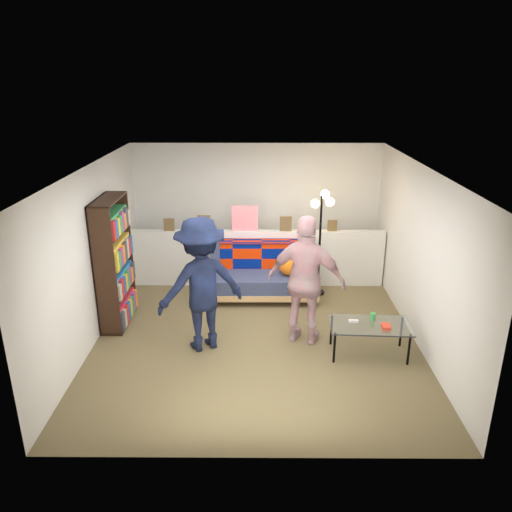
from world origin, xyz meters
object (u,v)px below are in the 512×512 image
at_px(coffee_table, 370,326).
at_px(futon_sofa, 263,275).
at_px(bookshelf, 114,266).
at_px(floor_lamp, 322,222).
at_px(person_left, 201,285).
at_px(person_right, 306,281).

bearing_deg(coffee_table, futon_sofa, 127.07).
xyz_separation_m(futon_sofa, bookshelf, (-2.19, -0.93, 0.52)).
distance_m(floor_lamp, person_left, 2.56).
bearing_deg(floor_lamp, person_right, -103.27).
bearing_deg(person_right, person_left, 24.93).
bearing_deg(bookshelf, futon_sofa, 23.14).
xyz_separation_m(bookshelf, person_left, (1.36, -0.73, 0.03)).
xyz_separation_m(futon_sofa, person_right, (0.58, -1.51, 0.54)).
relative_size(coffee_table, person_left, 0.59).
height_order(futon_sofa, person_left, person_left).
relative_size(coffee_table, person_right, 0.60).
bearing_deg(person_left, person_right, 160.32).
height_order(coffee_table, floor_lamp, floor_lamp).
bearing_deg(person_left, coffee_table, 148.87).
relative_size(bookshelf, person_left, 1.04).
height_order(bookshelf, person_right, bookshelf).
distance_m(futon_sofa, person_left, 1.94).
xyz_separation_m(futon_sofa, floor_lamp, (0.97, 0.13, 0.89)).
height_order(bookshelf, floor_lamp, bookshelf).
relative_size(bookshelf, floor_lamp, 1.07).
height_order(coffee_table, person_right, person_right).
distance_m(bookshelf, person_left, 1.54).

